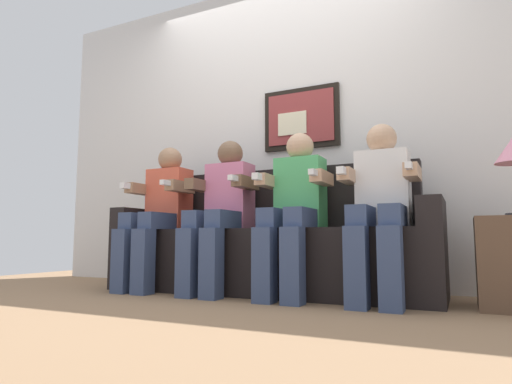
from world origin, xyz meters
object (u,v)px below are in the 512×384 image
Objects in this scene: person_left_center at (222,207)px; person_right_center at (294,204)px; couch at (267,248)px; person_rightmost at (380,201)px; person_leftmost at (159,209)px.

person_right_center is (0.55, -0.00, 0.00)m from person_left_center.
couch is 0.44m from person_left_center.
person_rightmost reaches higher than couch.
couch is 2.12× the size of person_rightmost.
person_rightmost is at bearing 0.00° from person_leftmost.
person_leftmost is at bearing 180.00° from person_rightmost.
person_leftmost is 0.55m from person_left_center.
person_left_center reaches higher than couch.
person_rightmost is (1.66, 0.00, 0.00)m from person_leftmost.
person_rightmost is (0.83, -0.17, 0.29)m from couch.
person_leftmost is at bearing -179.95° from person_left_center.
person_right_center is at bearing 0.00° from person_leftmost.
person_rightmost is at bearing -0.02° from person_left_center.
person_rightmost is (0.55, 0.00, 0.00)m from person_right_center.
person_leftmost is at bearing -168.48° from couch.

